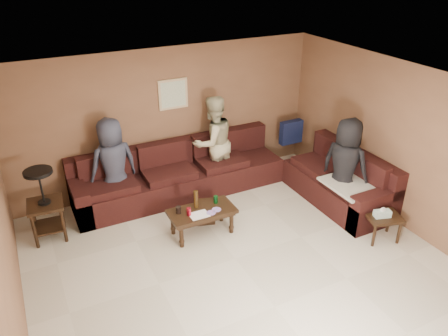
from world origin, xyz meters
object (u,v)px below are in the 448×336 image
object	(u,v)px
coffee_table	(202,213)
person_middle	(213,142)
side_table_right	(383,219)
waste_bin	(205,212)
end_table_left	(45,203)
sectional_sofa	(236,180)
person_left	(114,165)
person_right	(345,166)

from	to	relation	value
coffee_table	person_middle	xyz separation A→B (m)	(0.83, 1.31, 0.49)
side_table_right	waste_bin	xyz separation A→B (m)	(-2.16, 1.62, -0.19)
waste_bin	side_table_right	bearing A→B (deg)	-36.98
end_table_left	person_middle	size ratio (longest dim) A/B	0.68
sectional_sofa	coffee_table	bearing A→B (deg)	-143.08
waste_bin	person_middle	distance (m)	1.39
side_table_right	person_middle	distance (m)	3.09
coffee_table	sectional_sofa	bearing A→B (deg)	36.92
sectional_sofa	side_table_right	bearing A→B (deg)	-56.74
coffee_table	waste_bin	distance (m)	0.39
person_left	person_middle	xyz separation A→B (m)	(1.79, 0.01, 0.05)
waste_bin	person_right	distance (m)	2.35
person_middle	coffee_table	bearing A→B (deg)	47.84
coffee_table	person_middle	bearing A→B (deg)	57.80
end_table_left	person_left	xyz separation A→B (m)	(1.13, 0.37, 0.20)
sectional_sofa	end_table_left	world-z (taller)	end_table_left
coffee_table	side_table_right	bearing A→B (deg)	-29.85
sectional_sofa	person_left	bearing A→B (deg)	163.54
coffee_table	waste_bin	xyz separation A→B (m)	(0.18, 0.28, -0.19)
end_table_left	side_table_right	bearing A→B (deg)	-27.23
end_table_left	person_right	xyz separation A→B (m)	(4.42, -1.36, 0.21)
end_table_left	person_middle	distance (m)	2.95
side_table_right	person_left	world-z (taller)	person_left
waste_bin	person_right	size ratio (longest dim) A/B	0.21
waste_bin	person_middle	bearing A→B (deg)	58.02
waste_bin	person_middle	world-z (taller)	person_middle
sectional_sofa	coffee_table	distance (m)	1.22
person_left	waste_bin	bearing A→B (deg)	130.79
coffee_table	end_table_left	size ratio (longest dim) A/B	0.88
person_right	end_table_left	bearing A→B (deg)	49.31
coffee_table	end_table_left	distance (m)	2.30
sectional_sofa	person_right	xyz separation A→B (m)	(1.35, -1.15, 0.48)
sectional_sofa	waste_bin	xyz separation A→B (m)	(-0.79, -0.45, -0.16)
sectional_sofa	end_table_left	distance (m)	3.08
side_table_right	person_right	size ratio (longest dim) A/B	0.36
sectional_sofa	waste_bin	size ratio (longest dim) A/B	13.77
end_table_left	person_left	bearing A→B (deg)	18.10
sectional_sofa	person_left	size ratio (longest dim) A/B	2.91
sectional_sofa	person_middle	size ratio (longest dim) A/B	2.75
end_table_left	sectional_sofa	bearing A→B (deg)	-3.77
side_table_right	person_right	xyz separation A→B (m)	(-0.01, 0.92, 0.45)
side_table_right	coffee_table	bearing A→B (deg)	150.15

